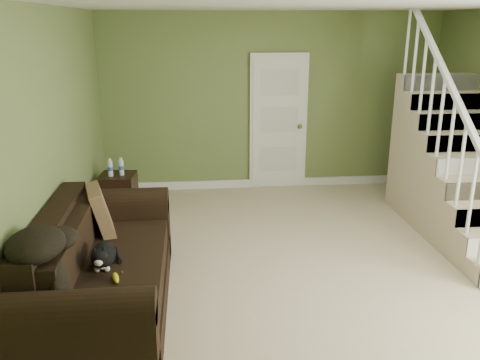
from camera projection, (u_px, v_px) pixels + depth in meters
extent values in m
cube|color=tan|center=(310.00, 267.00, 5.31)|extent=(5.00, 5.50, 0.01)
cube|color=white|center=(323.00, 4.00, 4.53)|extent=(5.00, 5.50, 0.01)
cube|color=olive|center=(272.00, 102.00, 7.53)|extent=(5.00, 0.04, 2.60)
cube|color=olive|center=(461.00, 286.00, 2.31)|extent=(5.00, 0.04, 2.60)
cube|color=olive|center=(51.00, 152.00, 4.69)|extent=(0.04, 5.50, 2.60)
cube|color=white|center=(270.00, 183.00, 7.87)|extent=(5.00, 0.04, 0.12)
cube|color=white|center=(68.00, 272.00, 5.06)|extent=(0.04, 5.50, 0.12)
cube|color=white|center=(278.00, 122.00, 7.59)|extent=(0.86, 0.05, 2.02)
cube|color=white|center=(279.00, 123.00, 7.58)|extent=(0.78, 0.04, 1.96)
sphere|color=olive|center=(300.00, 126.00, 7.58)|extent=(0.07, 0.07, 0.07)
cylinder|color=white|center=(473.00, 191.00, 5.01)|extent=(0.04, 0.04, 0.90)
cylinder|color=white|center=(461.00, 164.00, 5.21)|extent=(0.04, 0.04, 0.90)
cube|color=tan|center=(480.00, 212.00, 5.70)|extent=(1.00, 0.27, 0.80)
cylinder|color=white|center=(451.00, 139.00, 5.40)|extent=(0.04, 0.04, 0.90)
cube|color=tan|center=(468.00, 196.00, 5.93)|extent=(1.00, 0.27, 1.00)
cylinder|color=white|center=(441.00, 116.00, 5.60)|extent=(0.04, 0.04, 0.90)
cube|color=tan|center=(458.00, 181.00, 6.15)|extent=(1.00, 0.27, 1.20)
cylinder|color=white|center=(432.00, 95.00, 5.80)|extent=(0.04, 0.04, 0.90)
cube|color=tan|center=(448.00, 167.00, 6.38)|extent=(1.00, 0.27, 1.40)
cylinder|color=white|center=(423.00, 75.00, 5.99)|extent=(0.04, 0.04, 0.90)
cube|color=tan|center=(439.00, 154.00, 6.61)|extent=(1.00, 0.27, 1.60)
cylinder|color=white|center=(415.00, 56.00, 6.19)|extent=(0.04, 0.04, 0.90)
cube|color=tan|center=(430.00, 142.00, 6.83)|extent=(1.00, 0.27, 1.80)
cylinder|color=white|center=(408.00, 38.00, 6.39)|extent=(0.04, 0.04, 0.90)
cube|color=white|center=(446.00, 75.00, 5.47)|extent=(0.06, 2.46, 1.84)
cube|color=black|center=(108.00, 299.00, 4.44)|extent=(1.02, 2.36, 0.27)
cube|color=black|center=(118.00, 272.00, 4.37)|extent=(0.77, 1.78, 0.24)
cube|color=black|center=(82.00, 354.00, 3.38)|extent=(1.02, 0.27, 0.66)
cube|color=black|center=(121.00, 231.00, 5.37)|extent=(1.02, 0.27, 0.66)
cylinder|color=black|center=(77.00, 310.00, 3.29)|extent=(1.02, 0.27, 0.27)
cylinder|color=black|center=(119.00, 201.00, 5.27)|extent=(1.02, 0.27, 0.27)
cube|color=black|center=(55.00, 253.00, 4.26)|extent=(0.21, 1.82, 0.67)
cube|color=black|center=(74.00, 242.00, 4.25)|extent=(0.15, 1.76, 0.37)
cube|color=black|center=(119.00, 194.00, 6.70)|extent=(0.49, 0.49, 0.54)
cylinder|color=white|center=(110.00, 169.00, 6.53)|extent=(0.06, 0.06, 0.20)
cylinder|color=#2C4EAE|center=(110.00, 169.00, 6.53)|extent=(0.07, 0.07, 0.05)
cylinder|color=white|center=(110.00, 160.00, 6.50)|extent=(0.03, 0.03, 0.03)
cylinder|color=white|center=(121.00, 168.00, 6.58)|extent=(0.06, 0.06, 0.20)
cylinder|color=#2C4EAE|center=(121.00, 168.00, 6.58)|extent=(0.07, 0.07, 0.05)
cylinder|color=white|center=(121.00, 159.00, 6.54)|extent=(0.03, 0.03, 0.03)
ellipsoid|color=black|center=(103.00, 255.00, 4.22)|extent=(0.20, 0.36, 0.19)
ellipsoid|color=white|center=(102.00, 263.00, 4.15)|extent=(0.11, 0.15, 0.10)
sphere|color=black|center=(99.00, 257.00, 4.02)|extent=(0.13, 0.13, 0.13)
ellipsoid|color=white|center=(98.00, 263.00, 3.98)|extent=(0.07, 0.05, 0.06)
cone|color=black|center=(94.00, 249.00, 4.01)|extent=(0.05, 0.05, 0.06)
cone|color=black|center=(103.00, 249.00, 4.01)|extent=(0.05, 0.05, 0.06)
cylinder|color=black|center=(118.00, 255.00, 4.37)|extent=(0.11, 0.27, 0.04)
ellipsoid|color=gold|center=(116.00, 278.00, 3.98)|extent=(0.09, 0.17, 0.05)
cube|color=#553322|center=(101.00, 211.00, 4.88)|extent=(0.34, 0.52, 0.49)
ellipsoid|color=black|center=(36.00, 245.00, 3.54)|extent=(0.54, 0.62, 0.21)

